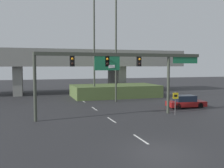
% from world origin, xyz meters
% --- Properties ---
extents(ground_plane, '(160.00, 160.00, 0.00)m').
position_xyz_m(ground_plane, '(0.00, 0.00, 0.00)').
color(ground_plane, '#262628').
extents(lane_markings, '(0.14, 27.88, 0.01)m').
position_xyz_m(lane_markings, '(0.00, 15.37, 0.00)').
color(lane_markings, silver).
rests_on(lane_markings, ground).
extents(signal_gantry, '(16.50, 0.44, 6.01)m').
position_xyz_m(signal_gantry, '(1.16, 10.44, 4.91)').
color(signal_gantry, '#383D33').
rests_on(signal_gantry, ground).
extents(speed_limit_sign, '(0.60, 0.11, 2.25)m').
position_xyz_m(speed_limit_sign, '(6.64, 9.35, 1.47)').
color(speed_limit_sign, '#4C4C4C').
rests_on(speed_limit_sign, ground).
extents(highway_light_pole_near, '(0.70, 0.36, 15.22)m').
position_xyz_m(highway_light_pole_near, '(2.00, 23.57, 7.99)').
color(highway_light_pole_near, '#383D33').
rests_on(highway_light_pole_near, ground).
extents(highway_light_pole_far, '(0.70, 0.36, 15.29)m').
position_xyz_m(highway_light_pole_far, '(4.07, 20.00, 8.02)').
color(highway_light_pole_far, '#383D33').
rests_on(highway_light_pole_far, ground).
extents(overpass_bridge, '(40.91, 8.28, 7.51)m').
position_xyz_m(overpass_bridge, '(-0.00, 33.40, 5.29)').
color(overpass_bridge, gray).
rests_on(overpass_bridge, ground).
extents(grass_embankment, '(13.05, 6.99, 1.82)m').
position_xyz_m(grass_embankment, '(5.74, 25.49, 0.91)').
color(grass_embankment, '#4C6033').
rests_on(grass_embankment, ground).
extents(parked_sedan_near_right, '(4.52, 2.20, 1.41)m').
position_xyz_m(parked_sedan_near_right, '(10.19, 12.98, 0.65)').
color(parked_sedan_near_right, maroon).
rests_on(parked_sedan_near_right, ground).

